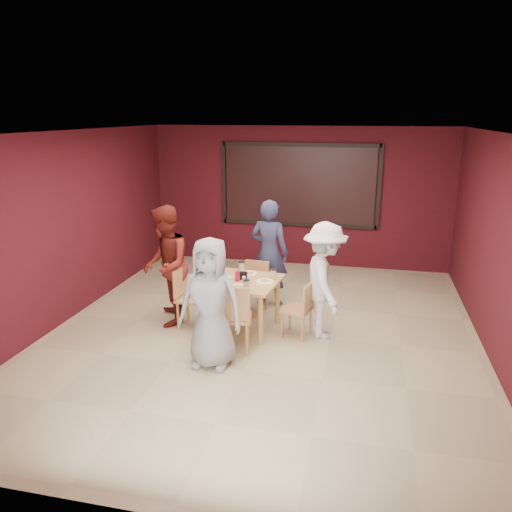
% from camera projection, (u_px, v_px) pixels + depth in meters
% --- Properties ---
extents(floor, '(7.00, 7.00, 0.00)m').
position_uv_depth(floor, '(263.00, 332.00, 7.17)').
color(floor, tan).
rests_on(floor, ground).
extents(window_blinds, '(3.00, 0.02, 1.50)m').
position_uv_depth(window_blinds, '(299.00, 185.00, 9.95)').
color(window_blinds, black).
extents(dining_table, '(1.07, 1.07, 0.91)m').
position_uv_depth(dining_table, '(244.00, 286.00, 7.09)').
color(dining_table, tan).
rests_on(dining_table, floor).
extents(chair_front, '(0.52, 0.52, 0.95)m').
position_uv_depth(chair_front, '(233.00, 314.00, 6.44)').
color(chair_front, tan).
rests_on(chair_front, floor).
extents(chair_back, '(0.42, 0.42, 0.80)m').
position_uv_depth(chair_back, '(255.00, 284.00, 7.84)').
color(chair_back, tan).
rests_on(chair_back, floor).
extents(chair_left, '(0.45, 0.45, 0.89)m').
position_uv_depth(chair_left, '(188.00, 294.00, 7.26)').
color(chair_left, tan).
rests_on(chair_left, floor).
extents(chair_right, '(0.46, 0.46, 0.80)m').
position_uv_depth(chair_right, '(301.00, 307.00, 6.92)').
color(chair_right, tan).
rests_on(chair_right, floor).
extents(diner_front, '(0.82, 0.55, 1.64)m').
position_uv_depth(diner_front, '(211.00, 303.00, 6.04)').
color(diner_front, gray).
rests_on(diner_front, floor).
extents(diner_back, '(0.70, 0.53, 1.74)m').
position_uv_depth(diner_back, '(269.00, 253.00, 8.03)').
color(diner_back, '#2B2E4D').
rests_on(diner_back, floor).
extents(diner_left, '(0.92, 1.04, 1.77)m').
position_uv_depth(diner_left, '(166.00, 266.00, 7.29)').
color(diner_left, maroon).
rests_on(diner_left, floor).
extents(diner_right, '(0.90, 1.19, 1.63)m').
position_uv_depth(diner_right, '(324.00, 281.00, 6.87)').
color(diner_right, white).
rests_on(diner_right, floor).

